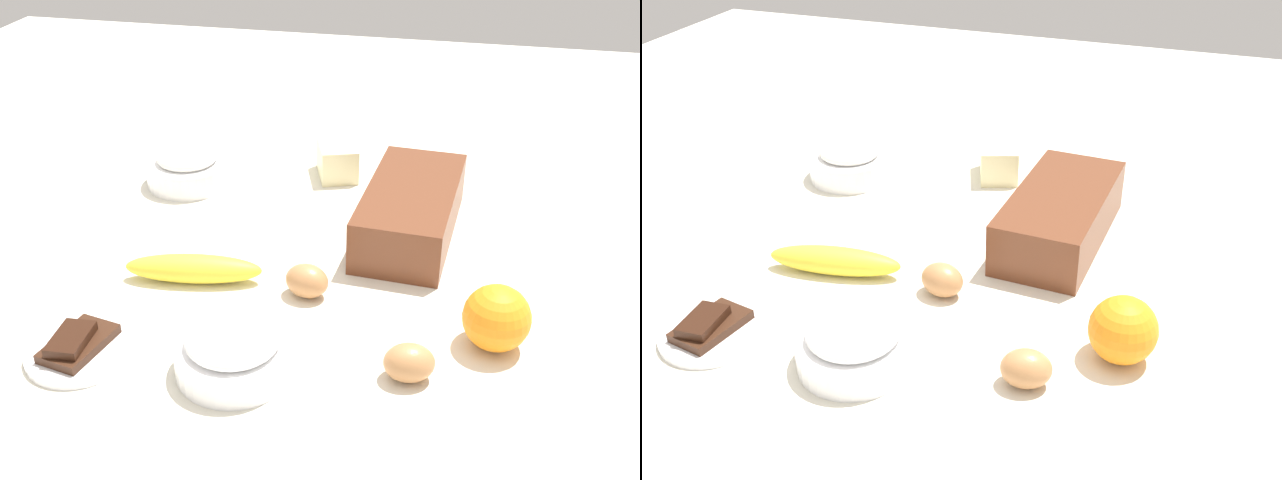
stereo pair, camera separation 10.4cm
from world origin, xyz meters
The scene contains 10 objects.
ground_plane centered at (0.00, 0.00, -0.01)m, with size 2.40×2.40×0.02m, color silver.
loaf_pan centered at (-0.12, 0.11, 0.04)m, with size 0.29×0.15×0.08m.
flour_bowl centered at (-0.21, -0.28, 0.03)m, with size 0.14×0.14×0.07m.
sugar_bowl centered at (0.25, -0.05, 0.03)m, with size 0.14×0.14×0.07m.
banana centered at (0.08, -0.16, 0.02)m, with size 0.19×0.04×0.04m, color yellow.
orange_fruit centered at (0.13, 0.25, 0.04)m, with size 0.08×0.08×0.08m, color orange.
butter_block centered at (-0.29, -0.03, 0.03)m, with size 0.09×0.06×0.06m, color #F4EDB2.
egg_near_butter centered at (0.22, 0.15, 0.02)m, with size 0.05×0.05×0.06m, color #B77C4B.
egg_beside_bowl centered at (0.08, 0.00, 0.02)m, with size 0.05×0.05×0.06m, color #B57B4A.
chocolate_plate centered at (0.26, -0.24, 0.01)m, with size 0.13×0.13×0.03m.
Camera 1 is at (0.88, 0.20, 0.57)m, focal length 41.52 mm.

